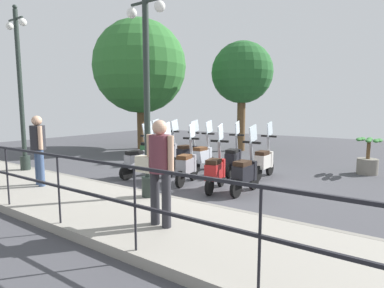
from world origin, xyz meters
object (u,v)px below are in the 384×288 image
tree_distant (242,73)px  scooter_far_5 (150,150)px  scooter_near_4 (138,160)px  scooter_far_2 (203,156)px  tree_large (140,67)px  scooter_far_0 (264,161)px  pedestrian_distant (38,145)px  scooter_near_2 (187,165)px  scooter_near_0 (245,172)px  scooter_far_3 (188,154)px  scooter_far_4 (168,151)px  lamp_post_near (147,106)px  lamp_post_far (21,99)px  pedestrian_with_bag (159,165)px  scooter_near_1 (216,170)px  potted_palm (368,159)px  scooter_far_1 (233,158)px  scooter_near_3 (160,163)px

tree_distant → scooter_far_5: 5.64m
scooter_near_4 → scooter_far_2: 1.97m
tree_large → scooter_far_0: 8.07m
pedestrian_distant → scooter_near_2: bearing=150.6°
pedestrian_distant → tree_distant: 9.06m
tree_distant → scooter_near_0: (-6.22, -2.96, -2.93)m
tree_large → scooter_near_4: size_ratio=3.83×
tree_large → scooter_near_0: bearing=-120.6°
scooter_far_3 → scooter_far_4: size_ratio=1.00×
scooter_far_3 → scooter_far_4: same height
lamp_post_near → lamp_post_far: 4.70m
tree_distant → pedestrian_distant: bearing=173.4°
lamp_post_far → pedestrian_with_bag: bearing=-99.9°
lamp_post_far → tree_large: tree_large is taller
scooter_near_1 → scooter_far_2: 2.12m
scooter_near_4 → scooter_far_0: size_ratio=1.00×
lamp_post_far → scooter_far_2: (3.22, -3.99, -1.68)m
pedestrian_with_bag → tree_distant: tree_distant is taller
lamp_post_far → scooter_near_4: lamp_post_far is taller
potted_palm → scooter_near_0: bearing=150.8°
scooter_far_3 → scooter_near_4: bearing=173.4°
scooter_far_1 → scooter_near_0: bearing=-154.0°
scooter_near_3 → scooter_far_0: bearing=-56.7°
tree_large → scooter_near_4: (-4.39, -4.03, -3.29)m
lamp_post_far → scooter_near_4: bearing=-62.0°
scooter_far_2 → scooter_far_1: bearing=-84.0°
scooter_near_2 → scooter_near_4: (-0.18, 1.50, 0.00)m
tree_distant → potted_palm: 6.37m
scooter_near_2 → scooter_near_3: bearing=89.0°
pedestrian_distant → scooter_near_4: pedestrian_distant is taller
tree_distant → scooter_near_1: 7.39m
lamp_post_far → pedestrian_with_bag: size_ratio=2.85×
potted_palm → tree_distant: bearing=64.8°
scooter_near_1 → scooter_far_3: same height
scooter_near_3 → lamp_post_near: bearing=-154.5°
potted_palm → scooter_near_3: 5.98m
scooter_far_2 → scooter_far_4: 1.41m
scooter_near_0 → scooter_near_1: (-0.16, 0.67, 0.00)m
pedestrian_with_bag → scooter_far_2: pedestrian_with_bag is taller
scooter_near_4 → scooter_far_4: size_ratio=1.00×
tree_distant → lamp_post_far: bearing=159.0°
scooter_near_3 → scooter_far_0: same height
lamp_post_far → scooter_far_2: 5.39m
scooter_near_3 → scooter_near_4: size_ratio=1.00×
tree_distant → scooter_far_0: bearing=-148.6°
scooter_near_0 → scooter_near_3: (-0.14, 2.33, 0.00)m
lamp_post_near → scooter_far_3: lamp_post_near is taller
tree_distant → scooter_near_1: tree_distant is taller
scooter_far_0 → scooter_far_3: 2.44m
scooter_near_3 → scooter_far_3: bearing=2.6°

